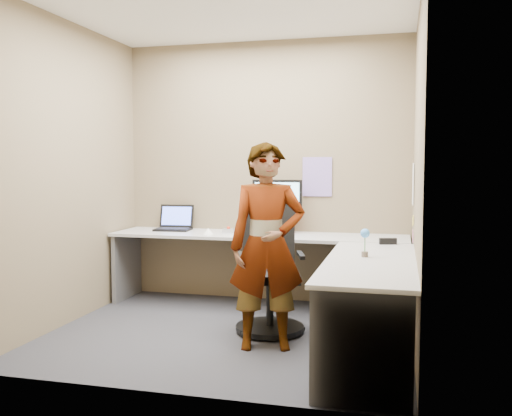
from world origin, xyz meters
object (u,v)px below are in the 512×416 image
(desk, at_px, (289,259))
(monitor, at_px, (277,199))
(person, at_px, (267,246))
(office_chair, at_px, (270,279))

(desk, xyz_separation_m, monitor, (-0.27, 0.72, 0.49))
(desk, relative_size, person, 1.87)
(office_chair, bearing_deg, person, -95.54)
(person, bearing_deg, monitor, 82.99)
(person, bearing_deg, office_chair, 84.45)
(monitor, xyz_separation_m, person, (0.22, -1.38, -0.28))
(desk, xyz_separation_m, office_chair, (-0.13, -0.21, -0.14))
(desk, relative_size, monitor, 5.90)
(monitor, bearing_deg, office_chair, -85.34)
(desk, height_order, monitor, monitor)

